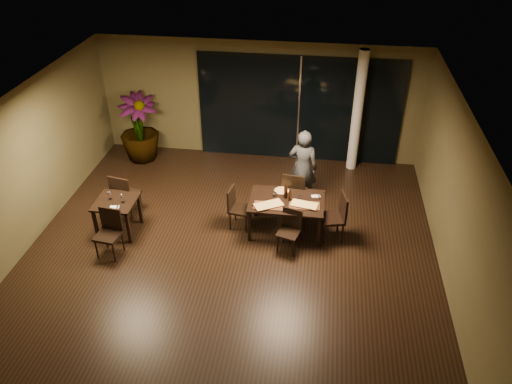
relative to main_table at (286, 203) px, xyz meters
The scene contains 33 objects.
ground 1.45m from the main_table, 141.34° to the right, with size 8.00×8.00×0.00m, color black.
wall_back 3.50m from the main_table, 107.10° to the left, with size 8.00×0.10×3.00m, color brown.
wall_front 5.02m from the main_table, 101.65° to the right, with size 8.00×0.10×3.00m, color brown.
wall_left 5.18m from the main_table, behind, with size 0.10×8.00×3.00m, color brown.
wall_right 3.26m from the main_table, 14.70° to the right, with size 0.10×8.00×3.00m, color brown.
ceiling 2.67m from the main_table, 141.34° to the right, with size 8.00×8.00×0.04m, color white.
window_panel 3.23m from the main_table, 90.00° to the left, with size 5.00×0.06×2.70m, color black.
column 3.28m from the main_table, 63.84° to the left, with size 0.24×0.24×3.00m, color white.
main_table is the anchor object (origin of this frame).
side_table 3.44m from the main_table, behind, with size 0.80×0.80×0.75m.
chair_main_far 0.62m from the main_table, 79.94° to the left, with size 0.53×0.53×1.05m.
chair_main_near 0.59m from the main_table, 76.77° to the right, with size 0.50×0.50×0.87m.
chair_main_left 1.04m from the main_table, behind, with size 0.48×0.48×0.91m.
chair_main_right 1.02m from the main_table, ahead, with size 0.57×0.57×1.02m.
chair_side_far 3.46m from the main_table, behind, with size 0.56×0.56×1.02m.
chair_side_near 3.50m from the main_table, 160.57° to the right, with size 0.49×0.49×0.96m.
diner 1.19m from the main_table, 77.79° to the left, with size 0.60×0.40×1.76m, color #2C2E30.
potted_plant 4.71m from the main_table, 147.23° to the left, with size 0.94×0.94×1.73m, color #22521B.
pizza_board_left 0.42m from the main_table, 143.45° to the right, with size 0.59×0.29×0.01m, color #4A2717.
pizza_board_right 0.40m from the main_table, 20.95° to the right, with size 0.61×0.30×0.01m, color #462816.
oblong_pizza_left 0.43m from the main_table, 143.45° to the right, with size 0.54×0.25×0.02m, color maroon, non-canonical shape.
oblong_pizza_right 0.40m from the main_table, 20.95° to the right, with size 0.51×0.23×0.02m, color #6C0A09, non-canonical shape.
round_pizza 0.36m from the main_table, 111.97° to the left, with size 0.29×0.29×0.01m, color #B13B13.
bottle_a 0.24m from the main_table, 104.00° to the left, with size 0.06×0.06×0.29m, color black, non-canonical shape.
bottle_b 0.23m from the main_table, ahead, with size 0.06×0.06×0.28m, color black, non-canonical shape.
bottle_c 0.26m from the main_table, 106.91° to the left, with size 0.07×0.07×0.31m, color black, non-canonical shape.
tumbler_left 0.30m from the main_table, 152.46° to the left, with size 0.07×0.07×0.08m, color white.
tumbler_right 0.30m from the main_table, 19.24° to the left, with size 0.07×0.07×0.08m, color white.
napkin_near 0.55m from the main_table, 11.06° to the right, with size 0.18×0.10×0.01m, color white.
napkin_far 0.62m from the main_table, 21.13° to the left, with size 0.18×0.10×0.01m, color white.
wine_glass_a 3.55m from the main_table, behind, with size 0.08×0.08×0.18m, color white, non-canonical shape.
wine_glass_b 3.29m from the main_table, behind, with size 0.08×0.08×0.19m, color white, non-canonical shape.
side_napkin 3.41m from the main_table, 167.58° to the right, with size 0.18×0.11×0.01m, color white.
Camera 1 is at (1.56, -7.50, 6.35)m, focal length 35.00 mm.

